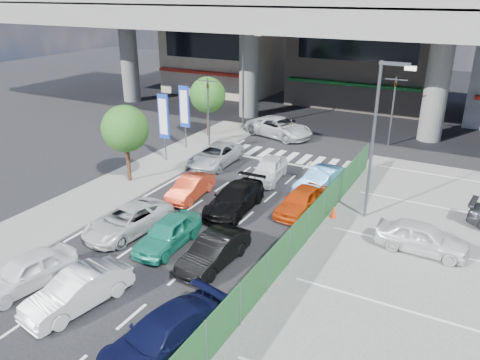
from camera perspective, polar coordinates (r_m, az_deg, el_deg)
The scene contains 30 objects.
ground at distance 22.86m, azimuth -6.35°, elevation -6.76°, with size 120.00×120.00×0.00m, color black.
parking_lot at distance 21.37m, azimuth 22.77°, elevation -10.67°, with size 12.00×28.00×0.06m, color #5D5D5B.
sidewalk_left at distance 29.65m, azimuth -13.24°, elevation -0.11°, with size 4.00×30.00×0.12m, color #5D5D5B.
fence_run at distance 21.03m, azimuth 7.24°, elevation -6.74°, with size 0.16×22.00×1.80m, color #1C5223, non-canonical shape.
expressway at distance 40.12m, azimuth 11.96°, elevation 18.51°, with size 64.00×14.00×10.75m.
building_west at distance 55.82m, azimuth -1.63°, elevation 17.51°, with size 12.00×10.90×13.00m.
building_center at distance 50.77m, azimuth 15.64°, elevation 17.43°, with size 14.00×10.90×15.00m.
traffic_light_left at distance 34.20m, azimuth -3.93°, elevation 10.19°, with size 1.60×1.24×5.20m.
traffic_light_right at distance 36.55m, azimuth 18.31°, elevation 9.91°, with size 1.60×1.24×5.20m.
street_lamp_right at distance 23.61m, azimuth 16.44°, elevation 5.94°, with size 1.65×0.22×8.00m.
street_lamp_left at distance 39.23m, azimuth 0.62°, elevation 13.02°, with size 1.65×0.22×8.00m.
signboard_near at distance 31.76m, azimuth -9.29°, elevation 7.39°, with size 0.80×0.14×4.70m.
signboard_far at distance 34.33m, azimuth -6.80°, elevation 8.64°, with size 0.80×0.14×4.70m.
tree_near at distance 28.59m, azimuth -13.82°, elevation 6.07°, with size 2.80×2.80×4.80m.
tree_far at distance 37.22m, azimuth -3.97°, elevation 10.30°, with size 2.80×2.80×4.80m.
van_white_back_left at distance 20.62m, azimuth -24.62°, elevation -10.09°, with size 1.63×4.05×1.38m, color white.
hatch_white_back_mid at distance 18.75m, azimuth -19.17°, elevation -12.61°, with size 1.46×4.19×1.38m, color silver.
minivan_navy_back at distance 16.03m, azimuth -9.44°, elevation -18.22°, with size 1.93×4.76×1.38m, color black.
sedan_white_mid_left at distance 23.37m, azimuth -13.50°, elevation -4.79°, with size 2.17×4.70×1.31m, color silver.
taxi_teal_mid at distance 21.77m, azimuth -8.78°, elevation -6.41°, with size 1.61×4.00×1.36m, color #1C8B6F.
hatch_black_mid_right at distance 20.21m, azimuth -3.19°, elevation -8.65°, with size 1.40×4.02×1.32m, color black.
taxi_orange_left at distance 26.63m, azimuth -6.06°, elevation -0.92°, with size 1.30×3.74×1.23m, color red.
sedan_black_mid at distance 24.89m, azimuth -0.66°, elevation -2.31°, with size 1.93×4.76×1.38m, color black.
taxi_orange_right at distance 24.92m, azimuth 7.51°, elevation -2.50°, with size 1.61×4.01×1.37m, color #C53A0A.
wagon_silver_front_left at distance 31.55m, azimuth -3.00°, elevation 3.02°, with size 2.24×4.85×1.35m, color #AEB1B6.
sedan_white_front_mid at distance 29.02m, azimuth 3.49°, elevation 1.29°, with size 1.62×4.03×1.37m, color white.
kei_truck_front_right at distance 27.72m, azimuth 9.89°, elevation -0.03°, with size 1.46×4.19×1.38m, color #5BABF2.
crossing_wagon_silver at distance 37.85m, azimuth 4.82°, elevation 6.40°, with size 2.56×5.56×1.54m, color silver.
parked_sedan_white at distance 22.56m, azimuth 21.30°, elevation -6.53°, with size 1.62×4.04×1.38m, color silver.
traffic_cone at distance 24.63m, azimuth 11.31°, elevation -3.81°, with size 0.35×0.35×0.67m, color #FF410E.
Camera 1 is at (11.61, -16.34, 11.00)m, focal length 35.00 mm.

